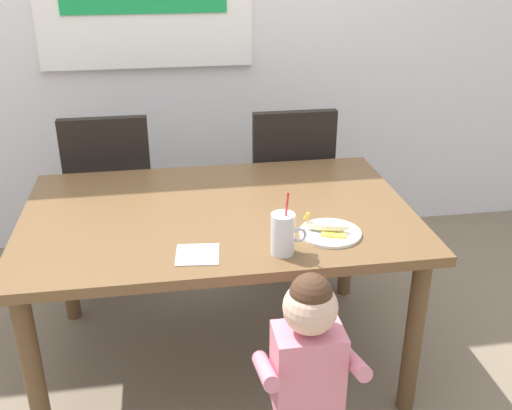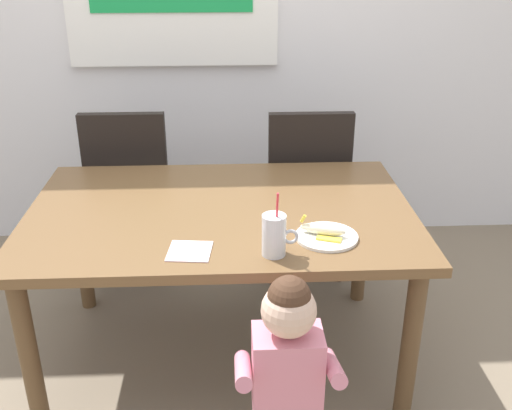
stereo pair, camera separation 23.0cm
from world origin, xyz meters
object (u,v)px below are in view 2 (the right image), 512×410
at_px(dining_chair_left, 131,184).
at_px(toddler_standing, 287,363).
at_px(paper_napkin, 190,251).
at_px(dining_table, 221,227).
at_px(snack_plate, 327,237).
at_px(milk_cup, 274,237).
at_px(dining_chair_right, 306,183).
at_px(peeled_banana, 324,230).

relative_size(dining_chair_left, toddler_standing, 1.15).
bearing_deg(paper_napkin, dining_table, 73.18).
bearing_deg(dining_chair_left, snack_plate, 130.59).
bearing_deg(toddler_standing, milk_cup, 93.40).
relative_size(dining_chair_right, toddler_standing, 1.15).
relative_size(snack_plate, peeled_banana, 1.32).
xyz_separation_m(snack_plate, peeled_banana, (-0.01, 0.01, 0.03)).
bearing_deg(snack_plate, dining_chair_left, 130.59).
bearing_deg(snack_plate, dining_table, 144.88).
distance_m(milk_cup, paper_napkin, 0.30).
height_order(snack_plate, peeled_banana, peeled_banana).
distance_m(dining_chair_right, milk_cup, 1.15).
height_order(toddler_standing, paper_napkin, toddler_standing).
bearing_deg(dining_chair_right, peeled_banana, 86.13).
height_order(milk_cup, peeled_banana, milk_cup).
xyz_separation_m(milk_cup, peeled_banana, (0.19, 0.12, -0.04)).
distance_m(peeled_banana, paper_napkin, 0.49).
distance_m(dining_table, dining_chair_right, 0.84).
xyz_separation_m(toddler_standing, snack_plate, (0.18, 0.44, 0.21)).
xyz_separation_m(dining_table, paper_napkin, (-0.11, -0.35, 0.09)).
bearing_deg(dining_chair_right, milk_cup, 76.80).
height_order(dining_chair_right, milk_cup, milk_cup).
xyz_separation_m(milk_cup, snack_plate, (0.20, 0.11, -0.06)).
distance_m(dining_chair_left, toddler_standing, 1.61).
relative_size(dining_chair_right, milk_cup, 3.85).
relative_size(toddler_standing, paper_napkin, 5.59).
distance_m(dining_chair_left, peeled_banana, 1.35).
distance_m(toddler_standing, paper_napkin, 0.52).
xyz_separation_m(dining_chair_left, dining_chair_right, (0.93, -0.04, 0.00)).
bearing_deg(dining_table, milk_cup, -63.85).
xyz_separation_m(dining_table, toddler_standing, (0.21, -0.71, -0.12)).
xyz_separation_m(dining_chair_right, milk_cup, (-0.26, -1.09, 0.26)).
xyz_separation_m(dining_chair_left, snack_plate, (0.87, -1.02, 0.20)).
height_order(dining_table, paper_napkin, paper_napkin).
xyz_separation_m(dining_chair_left, milk_cup, (0.67, -1.13, 0.26)).
height_order(dining_chair_right, snack_plate, dining_chair_right).
distance_m(dining_table, snack_plate, 0.49).
height_order(milk_cup, paper_napkin, milk_cup).
bearing_deg(milk_cup, toddler_standing, -86.60).
relative_size(milk_cup, paper_napkin, 1.66).
bearing_deg(toddler_standing, dining_chair_left, 115.37).
bearing_deg(dining_chair_right, paper_napkin, 62.49).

